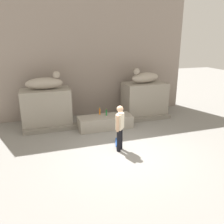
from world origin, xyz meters
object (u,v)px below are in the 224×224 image
Objects in this scene: skateboard at (118,142)px; bottle_orange at (100,112)px; statue_reclining_right at (145,77)px; skater at (120,126)px; statue_reclining_left at (45,83)px; bottle_green at (106,113)px.

bottle_orange reaches higher than skateboard.
statue_reclining_right reaches higher than skater.
statue_reclining_left is 2.99m from bottle_green.
bottle_orange is (-0.15, 2.04, 0.63)m from skateboard.
bottle_orange is at bearing -19.72° from statue_reclining_left.
bottle_green is at bearing -22.29° from statue_reclining_left.
statue_reclining_right is 2.05× the size of skateboard.
bottle_orange is at bearing 138.60° from bottle_green.
skateboard is at bearing -93.01° from bottle_green.
skater is 5.43× the size of bottle_green.
statue_reclining_left is at bearing 58.48° from skateboard.
skater is at bearing -95.44° from bottle_green.
bottle_orange is at bearing 5.03° from statue_reclining_right.
skateboard is (-2.42, -2.84, -1.94)m from statue_reclining_right.
bottle_green is (0.22, 2.32, -0.23)m from skater.
bottle_orange is 0.33m from bottle_green.
bottle_orange is 1.05× the size of bottle_green.
skateboard is (2.39, -2.84, -1.94)m from statue_reclining_left.
statue_reclining_right is 4.20m from skateboard.
statue_reclining_left is 1.95× the size of skateboard.
bottle_orange is at bearing 22.68° from skateboard.
statue_reclining_left is 4.19m from skateboard.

